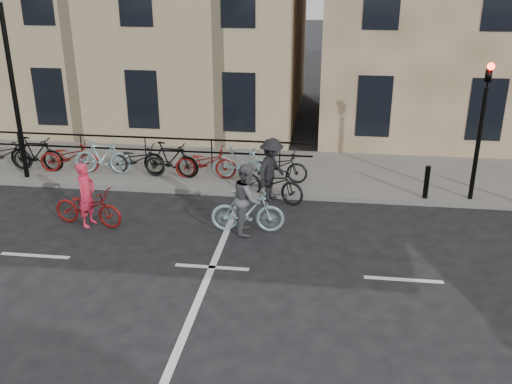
# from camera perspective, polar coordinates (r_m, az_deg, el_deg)

# --- Properties ---
(ground) EXTENTS (120.00, 120.00, 0.00)m
(ground) POSITION_cam_1_polar(r_m,az_deg,el_deg) (12.30, -4.43, -7.52)
(ground) COLOR black
(ground) RESTS_ON ground
(sidewalk) EXTENTS (46.00, 4.00, 0.15)m
(sidewalk) POSITION_cam_1_polar(r_m,az_deg,el_deg) (18.63, -12.81, 2.63)
(sidewalk) COLOR slate
(sidewalk) RESTS_ON ground
(traffic_light) EXTENTS (0.18, 0.30, 3.90)m
(traffic_light) POSITION_cam_1_polar(r_m,az_deg,el_deg) (15.73, 21.71, 7.17)
(traffic_light) COLOR black
(traffic_light) RESTS_ON sidewalk
(lamp_post) EXTENTS (0.36, 0.36, 5.28)m
(lamp_post) POSITION_cam_1_polar(r_m,az_deg,el_deg) (17.49, -23.44, 11.74)
(lamp_post) COLOR black
(lamp_post) RESTS_ON sidewalk
(bollard_east) EXTENTS (0.14, 0.14, 0.90)m
(bollard_east) POSITION_cam_1_polar(r_m,az_deg,el_deg) (15.92, 16.69, 0.95)
(bollard_east) COLOR black
(bollard_east) RESTS_ON sidewalk
(parked_bikes) EXTENTS (10.40, 1.23, 1.05)m
(parked_bikes) POSITION_cam_1_polar(r_m,az_deg,el_deg) (17.36, -11.84, 3.29)
(parked_bikes) COLOR black
(parked_bikes) RESTS_ON sidewalk
(cyclist_pink) EXTENTS (1.89, 0.90, 1.61)m
(cyclist_pink) POSITION_cam_1_polar(r_m,az_deg,el_deg) (14.56, -16.49, -1.16)
(cyclist_pink) COLOR maroon
(cyclist_pink) RESTS_ON ground
(cyclist_grey) EXTENTS (1.80, 0.87, 1.71)m
(cyclist_grey) POSITION_cam_1_polar(r_m,az_deg,el_deg) (13.56, -0.86, -1.30)
(cyclist_grey) COLOR #97BEC6
(cyclist_grey) RESTS_ON ground
(cyclist_dark) EXTENTS (2.08, 1.42, 1.75)m
(cyclist_dark) POSITION_cam_1_polar(r_m,az_deg,el_deg) (15.40, 1.55, 1.56)
(cyclist_dark) COLOR black
(cyclist_dark) RESTS_ON ground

